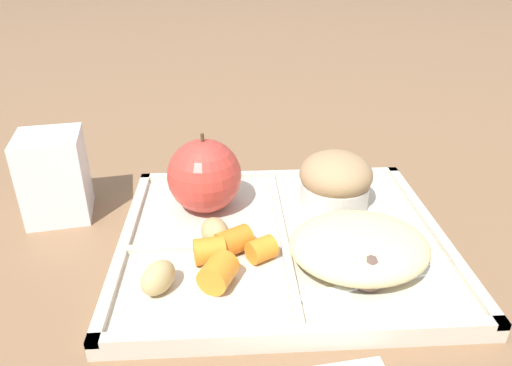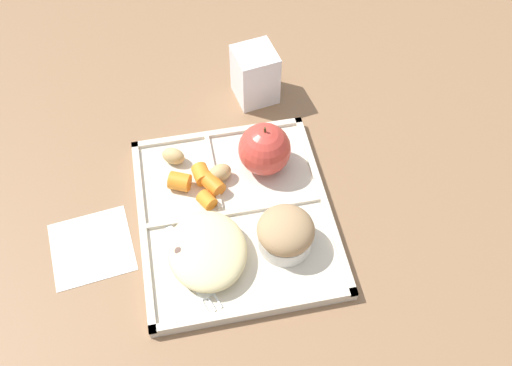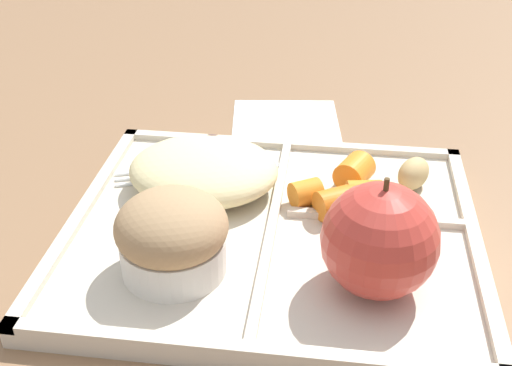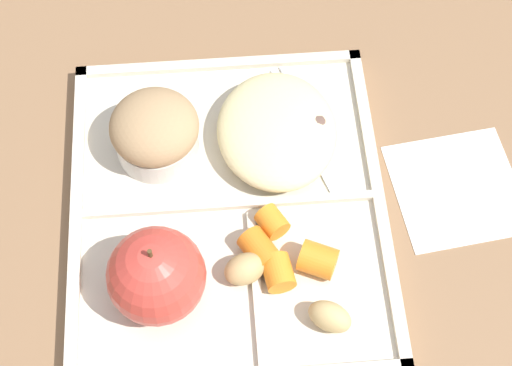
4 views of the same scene
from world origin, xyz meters
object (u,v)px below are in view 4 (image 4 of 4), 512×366
object	(u,v)px
lunch_tray	(227,210)
plastic_fork	(297,122)
green_apple	(155,276)
bran_muffin	(154,132)

from	to	relation	value
lunch_tray	plastic_fork	world-z (taller)	lunch_tray
green_apple	bran_muffin	size ratio (longest dim) A/B	1.11
plastic_fork	green_apple	bearing A→B (deg)	140.82
lunch_tray	bran_muffin	world-z (taller)	bran_muffin
lunch_tray	green_apple	bearing A→B (deg)	142.12
bran_muffin	plastic_fork	distance (m)	0.14
green_apple	bran_muffin	world-z (taller)	green_apple
green_apple	bran_muffin	xyz separation A→B (m)	(0.14, -0.00, -0.01)
plastic_fork	bran_muffin	bearing A→B (deg)	98.31
bran_muffin	plastic_fork	bearing A→B (deg)	-81.69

